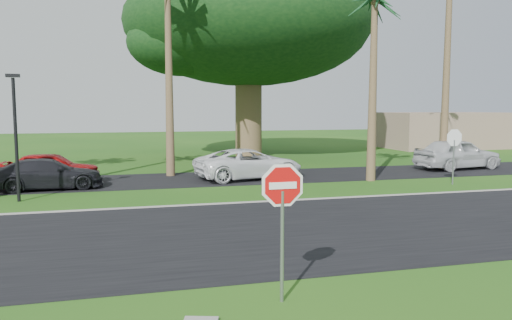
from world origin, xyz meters
The scene contains 14 objects.
ground centered at (0.00, 0.00, 0.00)m, with size 120.00×120.00×0.00m, color #1B4B12.
road centered at (0.00, 2.00, 0.01)m, with size 120.00×8.00×0.02m, color black.
parking_strip centered at (0.00, 12.50, 0.01)m, with size 120.00×5.00×0.02m, color black.
curb centered at (0.00, 6.05, 0.03)m, with size 120.00×0.12×0.06m, color gray.
stop_sign_near centered at (0.50, -3.00, 1.77)m, with size 1.05×0.07×2.62m.
stop_sign_far centered at (12.00, 8.00, 1.77)m, with size 1.05×0.07×2.62m.
palm_right_near centered at (9.00, 10.00, 8.19)m, with size 5.00×5.00×9.50m.
canopy_tree centered at (6.00, 22.00, 8.95)m, with size 16.50×16.50×13.12m.
streetlight_right centered at (-6.00, 8.50, 2.65)m, with size 0.45×0.25×4.64m.
building_far centered at (24.00, 26.00, 1.50)m, with size 10.00×6.00×3.00m, color gray.
car_red centered at (-5.45, 12.70, 0.72)m, with size 1.69×4.20×1.43m, color #AA0E0E.
car_dark centered at (-5.34, 11.09, 0.64)m, with size 1.79×4.41×1.28m, color black.
car_minivan centered at (3.57, 11.97, 0.72)m, with size 2.40×5.21×1.45m, color white.
car_pickup centered at (15.72, 12.73, 0.86)m, with size 2.02×5.03×1.71m, color silver.
Camera 1 is at (-2.10, -11.19, 3.45)m, focal length 35.00 mm.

